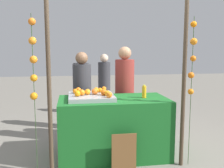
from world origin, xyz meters
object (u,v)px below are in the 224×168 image
(stall_counter, at_px, (114,127))
(vendor_left, at_px, (82,100))
(orange_1, at_px, (82,93))
(chalkboard_sign, at_px, (124,154))
(orange_0, at_px, (87,92))
(vendor_right, at_px, (125,97))
(juice_bottle, at_px, (144,92))

(stall_counter, xyz_separation_m, vendor_left, (-0.44, 0.71, 0.29))
(stall_counter, distance_m, orange_1, 0.73)
(stall_counter, distance_m, chalkboard_sign, 0.59)
(orange_0, relative_size, vendor_right, 0.04)
(chalkboard_sign, xyz_separation_m, vendor_left, (-0.49, 1.27, 0.48))
(orange_0, distance_m, vendor_right, 0.93)
(chalkboard_sign, distance_m, vendor_left, 1.44)
(stall_counter, distance_m, vendor_right, 0.82)
(orange_0, bearing_deg, vendor_left, 94.67)
(juice_bottle, distance_m, vendor_left, 1.19)
(orange_1, bearing_deg, juice_bottle, -0.62)
(orange_1, distance_m, vendor_right, 1.06)
(juice_bottle, relative_size, chalkboard_sign, 0.36)
(vendor_left, bearing_deg, juice_bottle, -38.56)
(orange_1, bearing_deg, vendor_right, 41.23)
(vendor_left, bearing_deg, vendor_right, -2.41)
(chalkboard_sign, distance_m, vendor_right, 1.37)
(stall_counter, bearing_deg, orange_1, -179.82)
(chalkboard_sign, bearing_deg, orange_0, 122.79)
(orange_0, bearing_deg, orange_1, -123.18)
(orange_1, xyz_separation_m, vendor_left, (0.03, 0.71, -0.26))
(stall_counter, distance_m, vendor_left, 0.89)
(chalkboard_sign, bearing_deg, juice_bottle, 52.45)
(orange_1, height_order, vendor_left, vendor_left)
(vendor_left, bearing_deg, orange_0, -85.33)
(orange_1, relative_size, chalkboard_sign, 0.16)
(orange_1, xyz_separation_m, chalkboard_sign, (0.52, -0.56, -0.74))
(orange_1, xyz_separation_m, juice_bottle, (0.94, -0.01, -0.01))
(juice_bottle, xyz_separation_m, chalkboard_sign, (-0.42, -0.55, -0.73))
(orange_0, height_order, orange_1, orange_1)
(orange_0, distance_m, chalkboard_sign, 1.09)
(stall_counter, height_order, orange_0, orange_0)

